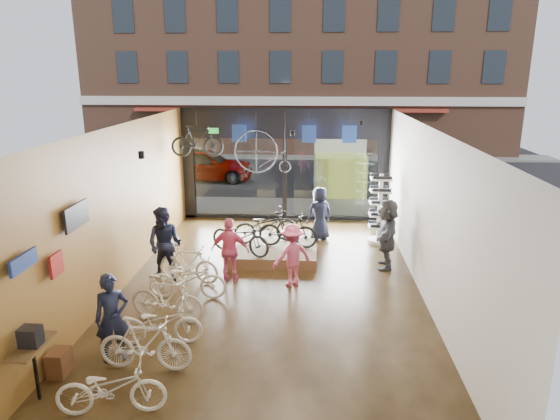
# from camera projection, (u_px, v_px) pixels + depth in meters

# --- Properties ---
(ground_plane) EXTENTS (7.00, 12.00, 0.04)m
(ground_plane) POSITION_uv_depth(u_px,v_px,m) (270.00, 291.00, 11.74)
(ground_plane) COLOR black
(ground_plane) RESTS_ON ground
(ceiling) EXTENTS (7.00, 12.00, 0.04)m
(ceiling) POSITION_uv_depth(u_px,v_px,m) (269.00, 127.00, 10.71)
(ceiling) COLOR black
(ceiling) RESTS_ON ground
(wall_left) EXTENTS (0.04, 12.00, 3.80)m
(wall_left) POSITION_uv_depth(u_px,v_px,m) (117.00, 210.00, 11.45)
(wall_left) COLOR #925A1F
(wall_left) RESTS_ON ground
(wall_right) EXTENTS (0.04, 12.00, 3.80)m
(wall_right) POSITION_uv_depth(u_px,v_px,m) (428.00, 215.00, 11.01)
(wall_right) COLOR beige
(wall_right) RESTS_ON ground
(wall_back) EXTENTS (7.00, 0.04, 3.80)m
(wall_back) POSITION_uv_depth(u_px,v_px,m) (223.00, 363.00, 5.44)
(wall_back) COLOR beige
(wall_back) RESTS_ON ground
(storefront) EXTENTS (7.00, 0.26, 3.80)m
(storefront) POSITION_uv_depth(u_px,v_px,m) (285.00, 165.00, 17.00)
(storefront) COLOR black
(storefront) RESTS_ON ground
(exit_sign) EXTENTS (0.35, 0.06, 0.18)m
(exit_sign) POSITION_uv_depth(u_px,v_px,m) (213.00, 131.00, 16.72)
(exit_sign) COLOR #198C26
(exit_sign) RESTS_ON storefront
(street_road) EXTENTS (30.00, 18.00, 0.02)m
(street_road) POSITION_uv_depth(u_px,v_px,m) (294.00, 170.00, 26.16)
(street_road) COLOR black
(street_road) RESTS_ON ground
(sidewalk_near) EXTENTS (30.00, 2.40, 0.12)m
(sidewalk_near) POSITION_uv_depth(u_px,v_px,m) (286.00, 207.00, 18.64)
(sidewalk_near) COLOR slate
(sidewalk_near) RESTS_ON ground
(sidewalk_far) EXTENTS (30.00, 2.00, 0.12)m
(sidewalk_far) POSITION_uv_depth(u_px,v_px,m) (297.00, 156.00, 29.99)
(sidewalk_far) COLOR slate
(sidewalk_far) RESTS_ON ground
(opposite_building) EXTENTS (26.00, 5.00, 14.00)m
(opposite_building) POSITION_uv_depth(u_px,v_px,m) (299.00, 37.00, 30.53)
(opposite_building) COLOR brown
(opposite_building) RESTS_ON ground
(street_car) EXTENTS (4.52, 1.82, 1.54)m
(street_car) POSITION_uv_depth(u_px,v_px,m) (204.00, 164.00, 23.33)
(street_car) COLOR gray
(street_car) RESTS_ON street_road
(box_truck) EXTENTS (2.12, 6.37, 2.51)m
(box_truck) POSITION_uv_depth(u_px,v_px,m) (339.00, 159.00, 21.84)
(box_truck) COLOR silver
(box_truck) RESTS_ON street_road
(floor_bike_0) EXTENTS (1.70, 0.81, 0.86)m
(floor_bike_0) POSITION_uv_depth(u_px,v_px,m) (111.00, 388.00, 7.41)
(floor_bike_0) COLOR beige
(floor_bike_0) RESTS_ON ground_plane
(floor_bike_1) EXTENTS (1.65, 0.52, 0.98)m
(floor_bike_1) POSITION_uv_depth(u_px,v_px,m) (145.00, 344.00, 8.49)
(floor_bike_1) COLOR beige
(floor_bike_1) RESTS_ON ground_plane
(floor_bike_2) EXTENTS (1.64, 0.76, 0.83)m
(floor_bike_2) POSITION_uv_depth(u_px,v_px,m) (160.00, 323.00, 9.34)
(floor_bike_2) COLOR beige
(floor_bike_2) RESTS_ON ground_plane
(floor_bike_3) EXTENTS (1.70, 0.79, 0.98)m
(floor_bike_3) POSITION_uv_depth(u_px,v_px,m) (167.00, 298.00, 10.20)
(floor_bike_3) COLOR beige
(floor_bike_3) RESTS_ON ground_plane
(floor_bike_4) EXTENTS (1.78, 0.66, 0.93)m
(floor_bike_4) POSITION_uv_depth(u_px,v_px,m) (187.00, 279.00, 11.21)
(floor_bike_4) COLOR beige
(floor_bike_4) RESTS_ON ground_plane
(floor_bike_5) EXTENTS (1.65, 0.83, 0.95)m
(floor_bike_5) POSITION_uv_depth(u_px,v_px,m) (188.00, 263.00, 12.09)
(floor_bike_5) COLOR beige
(floor_bike_5) RESTS_ON ground_plane
(display_platform) EXTENTS (2.40, 1.80, 0.30)m
(display_platform) POSITION_uv_depth(u_px,v_px,m) (273.00, 253.00, 13.70)
(display_platform) COLOR brown
(display_platform) RESTS_ON ground_plane
(display_bike_left) EXTENTS (1.87, 1.35, 0.94)m
(display_bike_left) POSITION_uv_depth(u_px,v_px,m) (240.00, 237.00, 13.13)
(display_bike_left) COLOR black
(display_bike_left) RESTS_ON display_platform
(display_bike_mid) EXTENTS (1.69, 0.70, 0.99)m
(display_bike_mid) POSITION_uv_depth(u_px,v_px,m) (288.00, 230.00, 13.61)
(display_bike_mid) COLOR black
(display_bike_mid) RESTS_ON display_platform
(display_bike_right) EXTENTS (1.94, 1.19, 0.96)m
(display_bike_right) POSITION_uv_depth(u_px,v_px,m) (266.00, 226.00, 14.02)
(display_bike_right) COLOR black
(display_bike_right) RESTS_ON display_platform
(customer_0) EXTENTS (0.70, 0.61, 1.62)m
(customer_0) POSITION_uv_depth(u_px,v_px,m) (112.00, 318.00, 8.72)
(customer_0) COLOR #161C33
(customer_0) RESTS_ON ground_plane
(customer_1) EXTENTS (1.01, 0.85, 1.85)m
(customer_1) POSITION_uv_depth(u_px,v_px,m) (165.00, 244.00, 12.08)
(customer_1) COLOR #161C33
(customer_1) RESTS_ON ground_plane
(customer_2) EXTENTS (0.96, 0.45, 1.60)m
(customer_2) POSITION_uv_depth(u_px,v_px,m) (230.00, 250.00, 12.03)
(customer_2) COLOR #CC4C72
(customer_2) RESTS_ON ground_plane
(customer_3) EXTENTS (1.14, 0.99, 1.53)m
(customer_3) POSITION_uv_depth(u_px,v_px,m) (292.00, 255.00, 11.82)
(customer_3) COLOR #CC4C72
(customer_3) RESTS_ON ground_plane
(customer_4) EXTENTS (0.95, 0.83, 1.64)m
(customer_4) POSITION_uv_depth(u_px,v_px,m) (320.00, 214.00, 15.09)
(customer_4) COLOR #161C33
(customer_4) RESTS_ON ground_plane
(customer_5) EXTENTS (0.74, 1.75, 1.83)m
(customer_5) POSITION_uv_depth(u_px,v_px,m) (387.00, 234.00, 12.89)
(customer_5) COLOR #3F3F44
(customer_5) RESTS_ON ground_plane
(sunglasses_rack) EXTENTS (0.70, 0.62, 2.10)m
(sunglasses_rack) POSITION_uv_depth(u_px,v_px,m) (380.00, 209.00, 14.74)
(sunglasses_rack) COLOR white
(sunglasses_rack) RESTS_ON ground_plane
(wall_merch) EXTENTS (0.40, 2.40, 2.60)m
(wall_merch) POSITION_uv_depth(u_px,v_px,m) (48.00, 302.00, 8.24)
(wall_merch) COLOR navy
(wall_merch) RESTS_ON wall_left
(penny_farthing) EXTENTS (1.71, 0.06, 1.37)m
(penny_farthing) POSITION_uv_depth(u_px,v_px,m) (265.00, 153.00, 15.63)
(penny_farthing) COLOR black
(penny_farthing) RESTS_ON ceiling
(hung_bike) EXTENTS (1.62, 0.63, 0.95)m
(hung_bike) POSITION_uv_depth(u_px,v_px,m) (197.00, 141.00, 15.15)
(hung_bike) COLOR black
(hung_bike) RESTS_ON ceiling
(jersey_left) EXTENTS (0.45, 0.03, 0.55)m
(jersey_left) POSITION_uv_depth(u_px,v_px,m) (239.00, 133.00, 16.01)
(jersey_left) COLOR #1E3F99
(jersey_left) RESTS_ON ceiling
(jersey_mid) EXTENTS (0.45, 0.03, 0.55)m
(jersey_mid) POSITION_uv_depth(u_px,v_px,m) (309.00, 134.00, 15.87)
(jersey_mid) COLOR #1E3F99
(jersey_mid) RESTS_ON ceiling
(jersey_right) EXTENTS (0.45, 0.03, 0.55)m
(jersey_right) POSITION_uv_depth(u_px,v_px,m) (349.00, 134.00, 15.79)
(jersey_right) COLOR #1E3F99
(jersey_right) RESTS_ON ceiling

